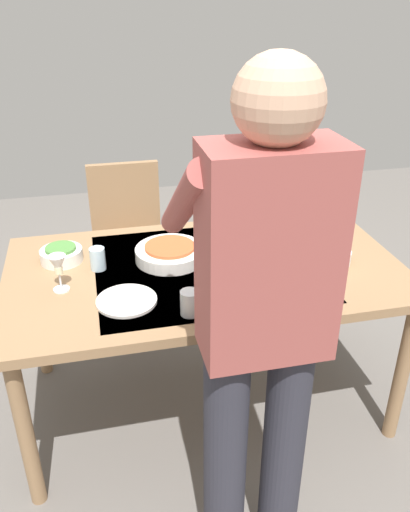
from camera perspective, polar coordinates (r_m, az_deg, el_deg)
The scene contains 17 objects.
ground_plane at distance 2.67m, azimuth 0.00°, elevation -15.26°, with size 6.00×6.00×0.00m, color #66605B.
dining_table at distance 2.26m, azimuth 0.00°, elevation -2.67°, with size 1.67×0.94×0.74m.
chair_near at distance 3.04m, azimuth -8.34°, elevation 2.38°, with size 0.40×0.40×0.91m.
person_server at distance 1.51m, azimuth 6.05°, elevation -6.91°, with size 0.42×0.61×1.69m.
wine_bottle at distance 2.51m, azimuth 8.44°, elevation 4.83°, with size 0.07×0.07×0.30m.
wine_glass_left at distance 1.89m, azimuth 7.13°, elevation -3.34°, with size 0.07×0.07×0.15m.
wine_glass_right at distance 2.09m, azimuth -15.65°, elevation -1.12°, with size 0.07×0.07×0.15m.
water_cup_near_left at distance 2.43m, azimuth 10.06°, elevation 2.41°, with size 0.07×0.07×0.11m, color silver.
water_cup_near_right at distance 1.90m, azimuth -1.68°, elevation -5.11°, with size 0.07×0.07×0.09m, color silver.
water_cup_far_left at distance 2.23m, azimuth -11.58°, elevation -0.30°, with size 0.06×0.06×0.10m, color silver.
serving_bowl_pasta at distance 2.27m, azimuth -3.82°, elevation 0.36°, with size 0.30×0.30×0.07m.
side_bowl_salad at distance 2.34m, azimuth -15.33°, elevation 0.20°, with size 0.18×0.18×0.07m.
side_bowl_bread at distance 2.31m, azimuth 13.65°, elevation 0.10°, with size 0.16×0.16×0.07m.
dinner_plate_near at distance 2.01m, azimuth -8.51°, elevation -4.81°, with size 0.23×0.23×0.01m, color white.
dinner_plate_far at distance 2.27m, azimuth 4.73°, elevation -0.51°, with size 0.23×0.23×0.01m, color white.
table_knife at distance 2.11m, azimuth 9.87°, elevation -3.21°, with size 0.01×0.20×0.01m, color silver.
table_fork at distance 2.05m, azimuth 1.35°, elevation -3.75°, with size 0.01×0.18×0.01m, color silver.
Camera 1 is at (0.43, 1.90, 1.82)m, focal length 36.84 mm.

